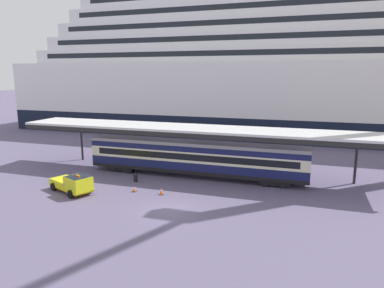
{
  "coord_description": "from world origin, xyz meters",
  "views": [
    {
      "loc": [
        10.81,
        -26.3,
        11.61
      ],
      "look_at": [
        -0.33,
        7.45,
        4.5
      ],
      "focal_mm": 32.75,
      "sensor_mm": 36.0,
      "label": 1
    }
  ],
  "objects_px": {
    "train_carriage": "(194,157)",
    "traffic_cone_mid": "(161,191)",
    "cruise_ship": "(355,70)",
    "service_truck": "(73,183)",
    "traffic_cone_near": "(134,189)",
    "quay_bollard": "(135,177)"
  },
  "relations": [
    {
      "from": "service_truck",
      "to": "traffic_cone_near",
      "type": "height_order",
      "value": "service_truck"
    },
    {
      "from": "cruise_ship",
      "to": "traffic_cone_mid",
      "type": "bearing_deg",
      "value": -116.07
    },
    {
      "from": "cruise_ship",
      "to": "service_truck",
      "type": "xyz_separation_m",
      "value": [
        -29.7,
        -45.6,
        -11.33
      ]
    },
    {
      "from": "service_truck",
      "to": "cruise_ship",
      "type": "bearing_deg",
      "value": 56.92
    },
    {
      "from": "cruise_ship",
      "to": "traffic_cone_mid",
      "type": "xyz_separation_m",
      "value": [
        -21.22,
        -43.37,
        -11.94
      ]
    },
    {
      "from": "service_truck",
      "to": "traffic_cone_near",
      "type": "relative_size",
      "value": 9.04
    },
    {
      "from": "service_truck",
      "to": "quay_bollard",
      "type": "bearing_deg",
      "value": 51.89
    },
    {
      "from": "train_carriage",
      "to": "quay_bollard",
      "type": "relative_size",
      "value": 26.25
    },
    {
      "from": "cruise_ship",
      "to": "traffic_cone_near",
      "type": "distance_m",
      "value": 51.11
    },
    {
      "from": "service_truck",
      "to": "traffic_cone_mid",
      "type": "xyz_separation_m",
      "value": [
        8.48,
        2.23,
        -0.62
      ]
    },
    {
      "from": "service_truck",
      "to": "quay_bollard",
      "type": "distance_m",
      "value": 6.69
    },
    {
      "from": "service_truck",
      "to": "traffic_cone_near",
      "type": "distance_m",
      "value": 6.0
    },
    {
      "from": "train_carriage",
      "to": "traffic_cone_mid",
      "type": "relative_size",
      "value": 33.16
    },
    {
      "from": "train_carriage",
      "to": "traffic_cone_mid",
      "type": "height_order",
      "value": "train_carriage"
    },
    {
      "from": "train_carriage",
      "to": "quay_bollard",
      "type": "height_order",
      "value": "train_carriage"
    },
    {
      "from": "traffic_cone_mid",
      "to": "quay_bollard",
      "type": "distance_m",
      "value": 5.31
    },
    {
      "from": "cruise_ship",
      "to": "train_carriage",
      "type": "bearing_deg",
      "value": -118.75
    },
    {
      "from": "traffic_cone_mid",
      "to": "quay_bollard",
      "type": "relative_size",
      "value": 0.79
    },
    {
      "from": "traffic_cone_near",
      "to": "quay_bollard",
      "type": "height_order",
      "value": "quay_bollard"
    },
    {
      "from": "train_carriage",
      "to": "traffic_cone_near",
      "type": "relative_size",
      "value": 40.86
    },
    {
      "from": "cruise_ship",
      "to": "service_truck",
      "type": "bearing_deg",
      "value": -123.08
    },
    {
      "from": "traffic_cone_mid",
      "to": "quay_bollard",
      "type": "bearing_deg",
      "value": 145.29
    }
  ]
}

